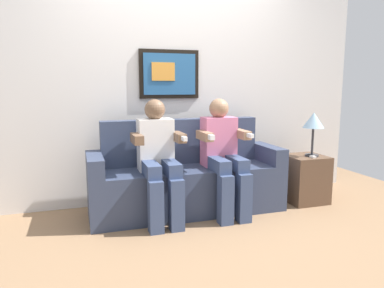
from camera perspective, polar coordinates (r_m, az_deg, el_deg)
ground_plane at (r=3.39m, az=0.80°, el=-12.17°), size 5.57×5.57×0.00m
back_wall_assembly at (r=3.88m, az=-2.85°, el=10.18°), size 4.28×0.10×2.60m
couch at (r=3.58m, az=-0.87°, el=-5.71°), size 1.88×0.58×0.90m
person_on_left at (r=3.28m, az=-5.32°, el=-1.88°), size 0.46×0.56×1.11m
person_on_right at (r=3.47m, az=4.94°, el=-1.26°), size 0.46×0.56×1.11m
side_table_right at (r=4.07m, az=17.33°, el=-5.23°), size 0.40×0.40×0.50m
table_lamp at (r=3.96m, az=18.60°, el=3.27°), size 0.22×0.22×0.46m
spare_remote_on_table at (r=3.95m, az=18.25°, el=-1.84°), size 0.04×0.13×0.02m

